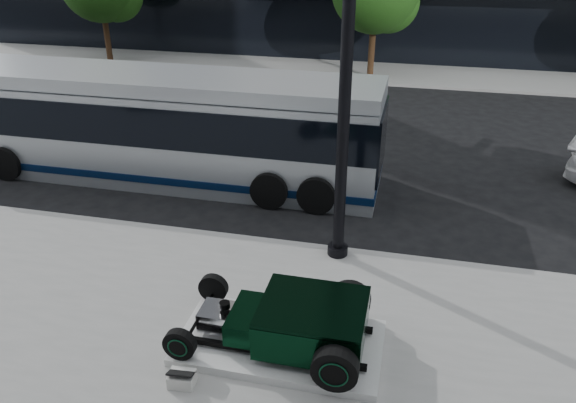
# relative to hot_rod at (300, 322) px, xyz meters

# --- Properties ---
(ground) EXTENTS (120.00, 120.00, 0.00)m
(ground) POSITION_rel_hot_rod_xyz_m (-1.66, 5.43, -0.70)
(ground) COLOR black
(ground) RESTS_ON ground
(sidewalk_far) EXTENTS (70.00, 4.00, 0.12)m
(sidewalk_far) POSITION_rel_hot_rod_xyz_m (-1.66, 19.43, -0.64)
(sidewalk_far) COLOR gray
(sidewalk_far) RESTS_ON ground
(display_plinth) EXTENTS (3.40, 1.80, 0.15)m
(display_plinth) POSITION_rel_hot_rod_xyz_m (-0.33, -0.00, -0.50)
(display_plinth) COLOR silver
(display_plinth) RESTS_ON sidewalk_near
(hot_rod) EXTENTS (3.22, 2.00, 0.81)m
(hot_rod) POSITION_rel_hot_rod_xyz_m (0.00, 0.00, 0.00)
(hot_rod) COLOR black
(hot_rod) RESTS_ON display_plinth
(info_plaque) EXTENTS (0.42, 0.33, 0.31)m
(info_plaque) POSITION_rel_hot_rod_xyz_m (-1.60, -1.19, -0.45)
(info_plaque) COLOR silver
(info_plaque) RESTS_ON sidewalk_near
(lamppost) EXTENTS (0.44, 0.44, 7.94)m
(lamppost) POSITION_rel_hot_rod_xyz_m (0.17, 3.13, 3.09)
(lamppost) COLOR black
(lamppost) RESTS_ON sidewalk_near
(transit_bus) EXTENTS (12.12, 2.88, 2.92)m
(transit_bus) POSITION_rel_hot_rod_xyz_m (-5.25, 6.41, 0.79)
(transit_bus) COLOR #B8BDC2
(transit_bus) RESTS_ON ground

